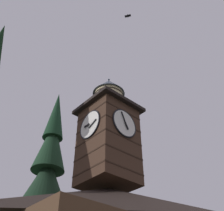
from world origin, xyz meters
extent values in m
cube|color=#422B1E|center=(-1.62, -1.29, 10.88)|extent=(3.22, 3.22, 5.73)
cube|color=black|center=(-1.62, -1.29, 8.70)|extent=(3.26, 3.26, 0.10)
cube|color=black|center=(-1.62, -1.29, 9.78)|extent=(3.26, 3.26, 0.10)
cube|color=black|center=(-1.62, -1.29, 10.85)|extent=(3.26, 3.26, 0.10)
cube|color=black|center=(-1.62, -1.29, 11.92)|extent=(3.26, 3.26, 0.10)
cube|color=black|center=(-1.62, -1.29, 13.00)|extent=(3.26, 3.26, 0.10)
cylinder|color=white|center=(-1.62, 0.35, 11.95)|extent=(2.02, 0.10, 2.02)
torus|color=black|center=(-1.62, 0.37, 11.95)|extent=(2.12, 0.10, 2.12)
cube|color=black|center=(-1.75, 0.45, 11.73)|extent=(0.36, 0.04, 0.50)
cube|color=black|center=(-1.46, 0.45, 12.33)|extent=(0.39, 0.04, 0.80)
sphere|color=black|center=(-1.62, 0.46, 11.95)|extent=(0.10, 0.10, 0.10)
cylinder|color=white|center=(0.02, -1.29, 11.95)|extent=(0.10, 2.02, 2.02)
torus|color=black|center=(0.04, -1.29, 11.95)|extent=(0.10, 2.12, 2.12)
cube|color=black|center=(0.12, -1.54, 11.93)|extent=(0.04, 0.51, 0.16)
cube|color=black|center=(0.12, -0.91, 11.79)|extent=(0.04, 0.79, 0.40)
sphere|color=black|center=(0.13, -1.29, 11.95)|extent=(0.10, 0.10, 0.10)
cube|color=black|center=(-1.62, -1.29, 13.87)|extent=(3.92, 3.92, 0.25)
cylinder|color=beige|center=(-1.62, -1.29, 14.77)|extent=(2.22, 2.22, 1.56)
cylinder|color=#2D2319|center=(-1.62, -1.29, 14.25)|extent=(2.28, 2.28, 0.10)
cylinder|color=#2D2319|center=(-1.62, -1.29, 14.77)|extent=(2.28, 2.28, 0.10)
cylinder|color=#2D2319|center=(-1.62, -1.29, 15.29)|extent=(2.28, 2.28, 0.10)
cone|color=#424C5B|center=(-1.62, -1.29, 16.27)|extent=(2.52, 2.52, 1.44)
sphere|color=#2D3847|center=(-1.62, -1.29, 17.09)|extent=(0.16, 0.16, 0.16)
cone|color=#19311F|center=(-0.73, -7.73, 10.12)|extent=(3.70, 3.70, 4.33)
cone|color=#1B3922|center=(-0.73, -7.73, 13.52)|extent=(2.74, 2.74, 5.02)
cone|color=#16361F|center=(-0.73, -7.73, 16.61)|extent=(1.78, 1.78, 5.06)
ellipsoid|color=black|center=(-1.21, 1.63, 22.30)|extent=(0.33, 0.29, 0.16)
cube|color=black|center=(-1.13, 1.52, 22.30)|extent=(0.31, 0.33, 0.04)
cube|color=black|center=(-1.28, 1.74, 22.30)|extent=(0.31, 0.33, 0.04)
camera|label=1|loc=(9.36, 11.49, 1.36)|focal=45.02mm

